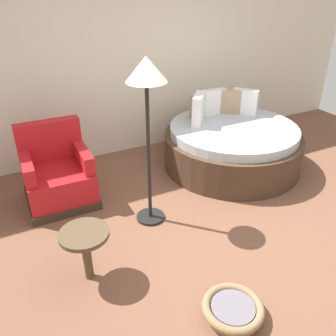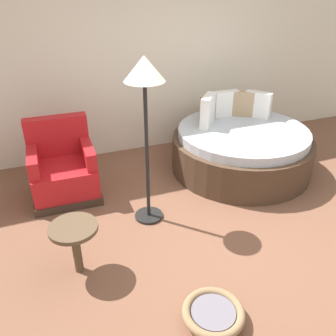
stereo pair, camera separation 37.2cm
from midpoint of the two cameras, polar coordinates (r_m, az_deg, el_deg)
The scene contains 7 objects.
ground_plane at distance 3.97m, azimuth 12.21°, elevation -10.82°, with size 8.00×8.00×0.02m, color brown.
back_wall at distance 5.43m, azimuth -0.82°, elevation 17.87°, with size 8.00×0.12×2.90m, color silver.
round_daybed at distance 5.15m, azimuth 13.63°, elevation 3.09°, with size 1.94×1.94×1.03m.
red_armchair at distance 4.55m, azimuth -14.24°, elevation -0.37°, with size 0.81×0.81×0.94m.
pet_basket at distance 3.13m, azimuth 10.93°, elevation -22.21°, with size 0.51×0.51×0.13m.
side_table at distance 3.29m, azimuth -11.65°, elevation -10.53°, with size 0.44×0.44×0.52m.
floor_lamp at distance 3.46m, azimuth -0.60°, elevation 12.92°, with size 0.40×0.40×1.82m.
Camera 2 is at (-1.66, -2.57, 2.48)m, focal length 38.03 mm.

